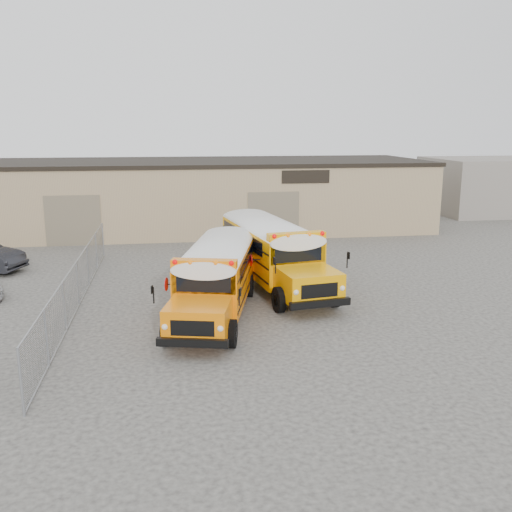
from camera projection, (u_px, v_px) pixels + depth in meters
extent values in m
plane|color=#383633|center=(238.00, 323.00, 20.59)|extent=(120.00, 120.00, 0.00)
cube|color=tan|center=(204.00, 196.00, 39.37)|extent=(30.00, 10.00, 4.50)
cube|color=black|center=(203.00, 162.00, 38.86)|extent=(30.20, 10.20, 0.25)
cube|color=black|center=(306.00, 177.00, 35.04)|extent=(3.00, 0.08, 0.80)
cube|color=brown|center=(73.00, 221.00, 33.53)|extent=(3.20, 0.08, 3.00)
cube|color=brown|center=(273.00, 216.00, 35.28)|extent=(3.20, 0.08, 3.00)
cylinder|color=#919499|center=(21.00, 382.00, 13.73)|extent=(0.07, 0.07, 1.80)
cylinder|color=#919499|center=(47.00, 338.00, 16.62)|extent=(0.07, 0.07, 1.80)
cylinder|color=#919499|center=(65.00, 307.00, 19.51)|extent=(0.07, 0.07, 1.80)
cylinder|color=#919499|center=(78.00, 283.00, 22.41)|extent=(0.07, 0.07, 1.80)
cylinder|color=#919499|center=(88.00, 265.00, 25.30)|extent=(0.07, 0.07, 1.80)
cylinder|color=#919499|center=(96.00, 251.00, 28.19)|extent=(0.07, 0.07, 1.80)
cylinder|color=#919499|center=(103.00, 239.00, 31.08)|extent=(0.07, 0.07, 1.80)
cylinder|color=#919499|center=(76.00, 262.00, 22.21)|extent=(0.05, 18.00, 0.05)
cylinder|color=#919499|center=(79.00, 304.00, 22.59)|extent=(0.05, 18.00, 0.05)
cube|color=#919499|center=(78.00, 283.00, 22.41)|extent=(0.02, 18.00, 1.70)
cube|color=gray|center=(494.00, 185.00, 46.73)|extent=(10.00, 8.00, 4.40)
cube|color=orange|center=(236.00, 244.00, 27.43)|extent=(3.77, 7.12, 1.83)
cube|color=orange|center=(223.00, 275.00, 23.27)|extent=(2.37, 2.37, 1.03)
cube|color=black|center=(226.00, 248.00, 24.04)|extent=(1.79, 0.48, 0.67)
cube|color=white|center=(236.00, 223.00, 27.20)|extent=(3.79, 7.19, 0.36)
cube|color=orange|center=(227.00, 235.00, 24.11)|extent=(2.23, 0.95, 0.32)
sphere|color=#E50705|center=(204.00, 233.00, 23.97)|extent=(0.18, 0.18, 0.18)
sphere|color=#E50705|center=(248.00, 233.00, 23.81)|extent=(0.18, 0.18, 0.18)
sphere|color=orange|center=(216.00, 233.00, 23.93)|extent=(0.18, 0.18, 0.18)
sphere|color=orange|center=(236.00, 233.00, 23.85)|extent=(0.18, 0.18, 0.18)
cube|color=black|center=(219.00, 292.00, 22.34)|extent=(2.17, 0.71, 0.25)
cube|color=black|center=(244.00, 246.00, 30.96)|extent=(2.17, 0.69, 0.25)
cube|color=black|center=(236.00, 246.00, 27.45)|extent=(3.77, 7.00, 0.05)
cube|color=black|center=(236.00, 233.00, 27.58)|extent=(3.54, 6.09, 0.55)
cylinder|color=black|center=(198.00, 286.00, 23.57)|extent=(0.46, 0.96, 0.93)
cylinder|color=black|center=(249.00, 288.00, 23.39)|extent=(0.46, 0.96, 0.93)
cylinder|color=black|center=(219.00, 256.00, 29.04)|extent=(0.46, 0.96, 0.93)
cylinder|color=black|center=(260.00, 257.00, 28.86)|extent=(0.46, 0.96, 0.93)
cylinder|color=#BF0505|center=(196.00, 252.00, 25.28)|extent=(0.14, 0.49, 0.50)
cube|color=#FFA504|center=(235.00, 227.00, 31.41)|extent=(3.53, 7.62, 1.98)
cube|color=#FFA504|center=(261.00, 253.00, 27.11)|extent=(2.43, 2.43, 1.11)
cube|color=black|center=(254.00, 228.00, 27.89)|extent=(1.96, 0.37, 0.72)
cube|color=white|center=(235.00, 207.00, 31.16)|extent=(3.54, 7.69, 0.39)
cube|color=#FFA504|center=(253.00, 216.00, 27.97)|extent=(2.41, 0.84, 0.35)
sphere|color=#E50705|center=(234.00, 215.00, 27.44)|extent=(0.19, 0.19, 0.19)
sphere|color=#E50705|center=(274.00, 213.00, 28.03)|extent=(0.19, 0.19, 0.19)
sphere|color=orange|center=(246.00, 214.00, 27.60)|extent=(0.19, 0.19, 0.19)
sphere|color=orange|center=(263.00, 213.00, 27.87)|extent=(0.19, 0.19, 0.19)
cube|color=black|center=(269.00, 267.00, 26.15)|extent=(2.37, 0.58, 0.27)
cube|color=black|center=(219.00, 231.00, 35.06)|extent=(2.36, 0.56, 0.27)
cube|color=black|center=(235.00, 229.00, 31.42)|extent=(3.54, 7.48, 0.06)
cube|color=black|center=(233.00, 217.00, 31.55)|extent=(3.37, 6.48, 0.60)
cylinder|color=black|center=(238.00, 265.00, 26.99)|extent=(0.42, 1.03, 1.00)
cylinder|color=black|center=(283.00, 262.00, 27.67)|extent=(0.42, 1.03, 1.00)
cylinder|color=black|center=(209.00, 241.00, 32.65)|extent=(0.42, 1.03, 1.00)
cylinder|color=black|center=(247.00, 239.00, 33.33)|extent=(0.42, 1.03, 1.00)
cylinder|color=#BF0505|center=(217.00, 235.00, 28.57)|extent=(0.11, 0.54, 0.54)
cube|color=black|center=(217.00, 306.00, 20.81)|extent=(1.21, 1.13, 1.05)
sphere|color=black|center=(217.00, 294.00, 20.70)|extent=(1.15, 1.15, 1.15)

